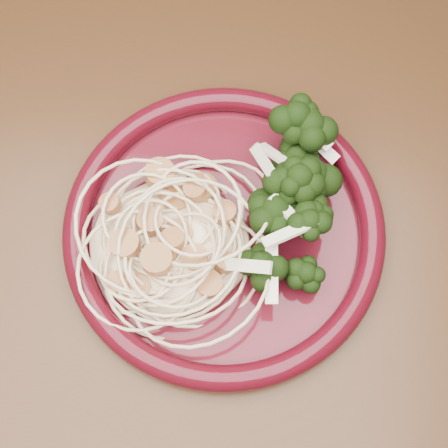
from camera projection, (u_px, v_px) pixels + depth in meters
name	position (u px, v px, depth m)	size (l,w,h in m)	color
dining_table	(283.00, 219.00, 0.67)	(1.20, 0.80, 0.75)	#472814
dinner_plate	(224.00, 228.00, 0.55)	(0.37, 0.37, 0.02)	#4B0E18
spaghetti_pile	(169.00, 241.00, 0.53)	(0.14, 0.12, 0.03)	beige
scallop_cluster	(165.00, 226.00, 0.50)	(0.12, 0.12, 0.04)	#BE7B42
broccoli_pile	(291.00, 197.00, 0.53)	(0.09, 0.15, 0.05)	black
onion_garnish	(294.00, 181.00, 0.50)	(0.06, 0.10, 0.05)	white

